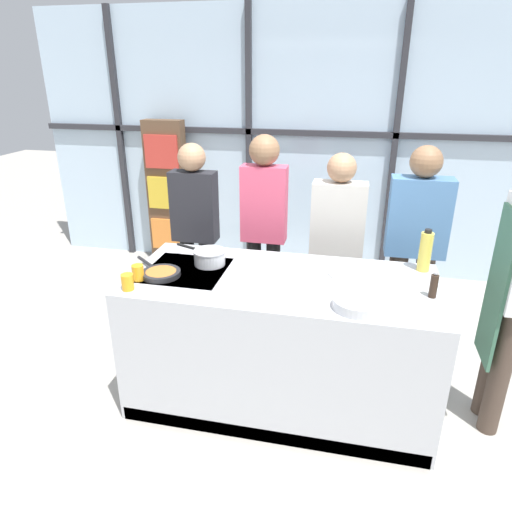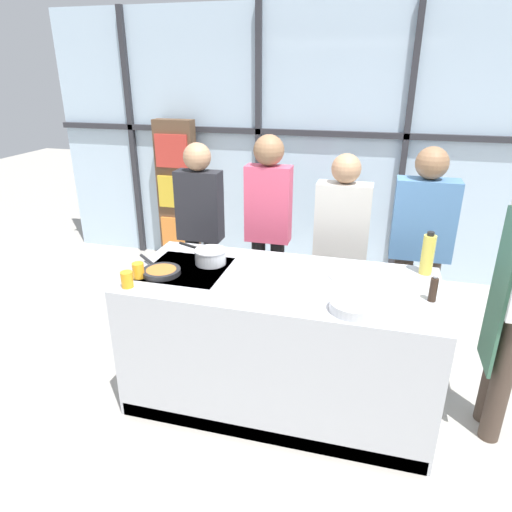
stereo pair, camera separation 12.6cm
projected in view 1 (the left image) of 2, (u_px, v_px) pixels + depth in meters
name	position (u px, v px, depth m)	size (l,w,h in m)	color
ground_plane	(280.00, 396.00, 3.26)	(18.00, 18.00, 0.00)	#ADA89E
back_window_wall	(320.00, 146.00, 4.87)	(6.40, 0.10, 2.80)	silver
bookshelf	(168.00, 194.00, 5.27)	(0.45, 0.19, 1.65)	brown
demo_island	(281.00, 341.00, 3.08)	(1.98, 0.90, 0.92)	#B7BABF
spectator_far_left	(195.00, 225.00, 3.86)	(0.38, 0.23, 1.63)	black
spectator_center_left	(264.00, 222.00, 3.71)	(0.36, 0.24, 1.71)	black
spectator_center_right	(337.00, 240.00, 3.63)	(0.42, 0.22, 1.59)	#47382D
spectator_far_right	(415.00, 241.00, 3.50)	(0.45, 0.23, 1.67)	#47382D
frying_pan	(160.00, 273.00, 2.95)	(0.39, 0.34, 0.04)	#232326
saucepan	(209.00, 257.00, 3.11)	(0.39, 0.23, 0.10)	silver
white_plate	(348.00, 274.00, 2.97)	(0.26, 0.26, 0.01)	white
mixing_bowl	(358.00, 303.00, 2.54)	(0.27, 0.27, 0.06)	silver
oil_bottle	(425.00, 251.00, 2.98)	(0.08, 0.08, 0.29)	#E0CC4C
pepper_grinder	(434.00, 285.00, 2.65)	(0.04, 0.04, 0.17)	#332319
juice_glass_near	(128.00, 282.00, 2.75)	(0.07, 0.07, 0.10)	orange
juice_glass_far	(138.00, 273.00, 2.87)	(0.07, 0.07, 0.10)	orange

